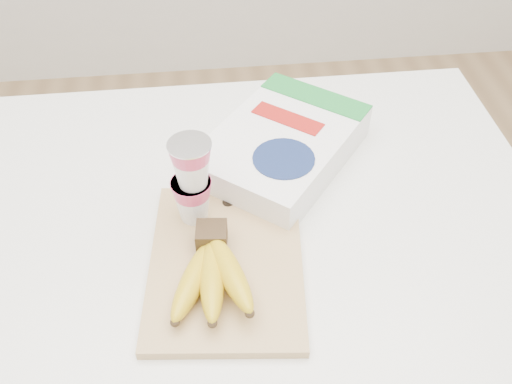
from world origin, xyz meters
TOP-DOWN VIEW (x-y plane):
  - room at (0.00, 0.00)m, footprint 4.00×4.00m
  - table at (0.00, 0.00)m, footprint 1.27×0.85m
  - cutting_board at (0.06, -0.09)m, footprint 0.27×0.34m
  - bananas at (0.04, -0.13)m, footprint 0.14×0.19m
  - yogurt_stack at (0.02, 0.01)m, footprint 0.07×0.07m
  - cereal_box at (0.19, 0.15)m, footprint 0.37×0.38m

SIDE VIEW (x-z plane):
  - table at x=0.00m, z-range 0.00..0.95m
  - cutting_board at x=0.06m, z-range 0.95..0.97m
  - cereal_box at x=0.19m, z-range 0.95..1.02m
  - bananas at x=0.04m, z-range 0.96..1.02m
  - yogurt_stack at x=0.02m, z-range 0.98..1.13m
  - room at x=0.00m, z-range -0.65..3.35m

